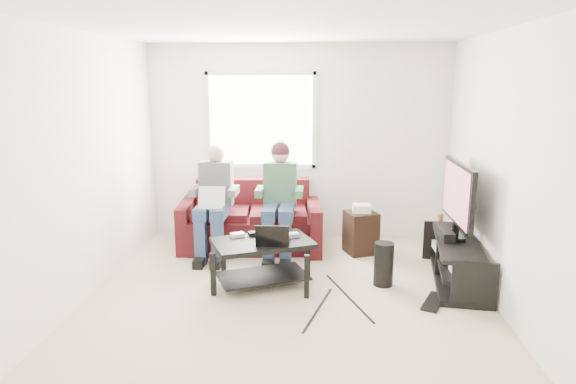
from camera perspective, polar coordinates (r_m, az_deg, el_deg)
The scene contains 26 objects.
floor at distance 5.10m, azimuth -0.08°, elevation -12.36°, with size 4.50×4.50×0.00m, color beige.
ceiling at distance 4.65m, azimuth -0.09°, elevation 18.10°, with size 4.50×4.50×0.00m, color white.
wall_back at distance 6.93m, azimuth 1.14°, elevation 5.49°, with size 4.50×4.50×0.00m, color white.
wall_front at distance 2.54m, azimuth -3.43°, elevation -6.99°, with size 4.50×4.50×0.00m, color white.
wall_left at distance 5.23m, azimuth -22.52°, elevation 2.24°, with size 4.50×4.50×0.00m, color white.
wall_right at distance 5.00m, azimuth 23.47°, elevation 1.71°, with size 4.50×4.50×0.00m, color white.
window at distance 6.92m, azimuth -3.04°, elevation 7.96°, with size 1.48×0.04×1.28m.
sofa at distance 6.67m, azimuth -4.19°, elevation -3.47°, with size 1.87×0.97×0.85m.
person_left at distance 6.33m, azimuth -8.22°, elevation -0.46°, with size 0.40×0.71×1.35m.
person_right at distance 6.22m, azimuth -0.97°, elevation 0.01°, with size 0.40×0.71×1.39m.
laptop_silver at distance 6.13m, azimuth -8.62°, elevation -1.11°, with size 0.32×0.22×0.24m, color silver, non-canonical shape.
coffee_table at distance 5.40m, azimuth -2.84°, elevation -6.72°, with size 1.16×0.96×0.50m.
laptop_black at distance 5.23m, azimuth -1.65°, elevation -4.46°, with size 0.34×0.24×0.24m, color black, non-canonical shape.
controller_a at distance 5.50m, azimuth -5.62°, elevation -4.76°, with size 0.14×0.09×0.04m, color silver.
controller_b at distance 5.53m, azimuth -3.68°, elevation -4.62°, with size 0.14×0.09×0.04m, color black.
controller_c at distance 5.47m, azimuth 0.46°, elevation -4.80°, with size 0.14×0.09×0.04m, color gray.
tv_stand at distance 5.84m, azimuth 18.14°, elevation -7.48°, with size 0.62×1.47×0.47m.
tv at distance 5.74m, azimuth 18.35°, elevation -0.37°, with size 0.12×1.10×0.81m.
soundbar at distance 5.81m, azimuth 16.95°, elevation -4.29°, with size 0.12×0.50×0.10m, color black.
drink_cup at distance 6.32m, azimuth 16.51°, elevation -2.83°, with size 0.08×0.08×0.12m, color #9D6443.
console_white at distance 5.46m, azimuth 19.21°, elevation -8.21°, with size 0.30×0.22×0.06m, color silver.
console_grey at distance 6.09m, azimuth 17.50°, elevation -5.82°, with size 0.34×0.26×0.08m, color gray.
console_black at distance 5.78m, azimuth 18.31°, elevation -6.95°, with size 0.38×0.30×0.07m, color black.
subwoofer at distance 5.55m, azimuth 10.58°, elevation -7.88°, with size 0.20×0.20×0.47m, color black.
keyboard_floor at distance 5.32m, azimuth 15.89°, elevation -11.65°, with size 0.15×0.46×0.03m, color black.
end_table at distance 6.49m, azimuth 8.10°, elevation -4.33°, with size 0.35×0.35×0.63m.
Camera 1 is at (0.30, -4.62, 2.14)m, focal length 32.00 mm.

